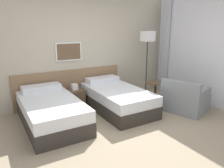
# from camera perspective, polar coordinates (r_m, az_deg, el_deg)

# --- Properties ---
(ground_plane) EXTENTS (16.00, 16.00, 0.00)m
(ground_plane) POSITION_cam_1_polar(r_m,az_deg,el_deg) (4.07, 4.97, -13.09)
(ground_plane) COLOR gray
(wall_headboard) EXTENTS (10.00, 0.10, 2.70)m
(wall_headboard) POSITION_cam_1_polar(r_m,az_deg,el_deg) (5.57, -8.29, 8.52)
(wall_headboard) COLOR #B7AD99
(wall_headboard) RESTS_ON ground_plane
(bed_near_door) EXTENTS (1.04, 1.92, 0.64)m
(bed_near_door) POSITION_cam_1_polar(r_m,az_deg,el_deg) (4.54, -15.65, -6.87)
(bed_near_door) COLOR #332D28
(bed_near_door) RESTS_ON ground_plane
(bed_near_window) EXTENTS (1.04, 1.92, 0.64)m
(bed_near_window) POSITION_cam_1_polar(r_m,az_deg,el_deg) (5.10, 1.22, -3.85)
(bed_near_window) COLOR #332D28
(bed_near_window) RESTS_ON ground_plane
(nightstand) EXTENTS (0.40, 0.43, 0.56)m
(nightstand) POSITION_cam_1_polar(r_m,az_deg,el_deg) (5.39, -9.67, -3.50)
(nightstand) COLOR brown
(nightstand) RESTS_ON ground_plane
(floor_lamp) EXTENTS (0.28, 0.28, 1.77)m
(floor_lamp) POSITION_cam_1_polar(r_m,az_deg,el_deg) (5.97, 9.29, 11.19)
(floor_lamp) COLOR black
(floor_lamp) RESTS_ON ground_plane
(side_table) EXTENTS (0.50, 0.50, 0.57)m
(side_table) POSITION_cam_1_polar(r_m,az_deg,el_deg) (5.52, 11.26, -1.20)
(side_table) COLOR brown
(side_table) RESTS_ON ground_plane
(armchair) EXTENTS (1.04, 1.08, 0.76)m
(armchair) POSITION_cam_1_polar(r_m,az_deg,el_deg) (5.30, 18.52, -4.05)
(armchair) COLOR gray
(armchair) RESTS_ON ground_plane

